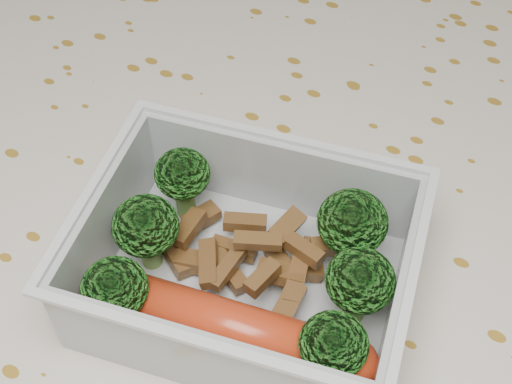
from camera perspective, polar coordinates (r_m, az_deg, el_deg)
The scene contains 6 objects.
dining_table at distance 0.48m, azimuth 0.56°, elevation -8.66°, with size 1.40×0.90×0.75m.
tablecloth at distance 0.44m, azimuth 0.61°, elevation -5.32°, with size 1.46×0.96×0.19m.
lunch_container at distance 0.37m, azimuth -0.81°, elevation -6.29°, with size 0.19×0.16×0.06m.
broccoli_florets at distance 0.35m, azimuth -0.15°, elevation -4.98°, with size 0.15×0.13×0.05m.
meat_pile at distance 0.37m, azimuth -0.15°, elevation -5.18°, with size 0.10×0.07×0.03m.
sausage at distance 0.35m, azimuth -2.01°, elevation -10.76°, with size 0.14×0.05×0.03m.
Camera 1 is at (0.12, -0.21, 1.08)m, focal length 50.00 mm.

